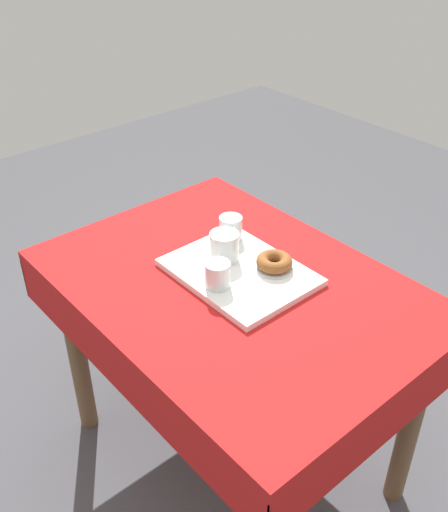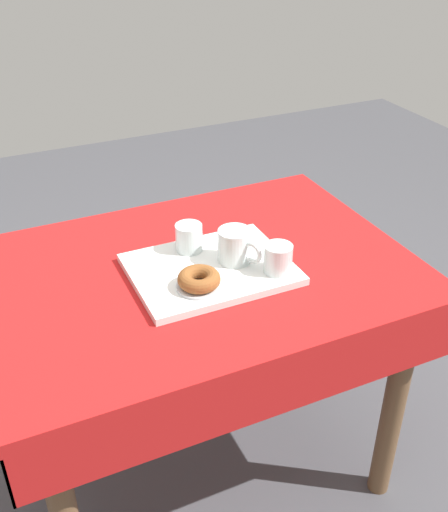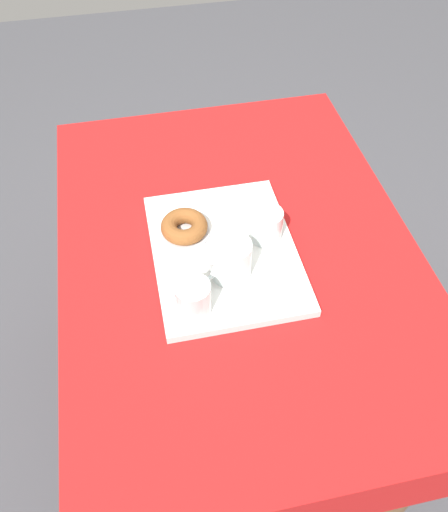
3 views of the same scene
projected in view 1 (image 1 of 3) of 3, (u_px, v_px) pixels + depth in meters
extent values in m
plane|color=#47474C|center=(232.00, 455.00, 2.14)|extent=(6.00, 6.00, 0.00)
cube|color=red|center=(234.00, 287.00, 1.72)|extent=(1.12, 0.81, 0.03)
cube|color=red|center=(119.00, 374.00, 1.55)|extent=(1.12, 0.01, 0.14)
cube|color=red|center=(323.00, 262.00, 1.98)|extent=(1.12, 0.01, 0.14)
cube|color=red|center=(131.00, 236.00, 2.12)|extent=(0.01, 0.81, 0.14)
cube|color=red|center=(389.00, 423.00, 1.41)|extent=(0.01, 0.81, 0.14)
cylinder|color=brown|center=(77.00, 350.00, 2.06)|extent=(0.06, 0.06, 0.74)
cylinder|color=brown|center=(214.00, 281.00, 2.40)|extent=(0.06, 0.06, 0.74)
cylinder|color=brown|center=(411.00, 419.00, 1.80)|extent=(0.06, 0.06, 0.74)
cube|color=white|center=(239.00, 272.00, 1.73)|extent=(0.41, 0.31, 0.02)
cylinder|color=silver|center=(224.00, 247.00, 1.75)|extent=(0.09, 0.09, 0.09)
cylinder|color=#84380F|center=(224.00, 249.00, 1.75)|extent=(0.08, 0.08, 0.06)
torus|color=silver|center=(232.00, 237.00, 1.79)|extent=(0.04, 0.06, 0.06)
cylinder|color=silver|center=(217.00, 274.00, 1.64)|extent=(0.07, 0.07, 0.08)
cylinder|color=silver|center=(217.00, 277.00, 1.65)|extent=(0.06, 0.06, 0.05)
cylinder|color=silver|center=(231.00, 228.00, 1.85)|extent=(0.07, 0.07, 0.08)
cylinder|color=silver|center=(231.00, 230.00, 1.85)|extent=(0.06, 0.06, 0.06)
cylinder|color=silver|center=(274.00, 268.00, 1.73)|extent=(0.11, 0.11, 0.01)
torus|color=brown|center=(274.00, 262.00, 1.72)|extent=(0.11, 0.11, 0.04)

